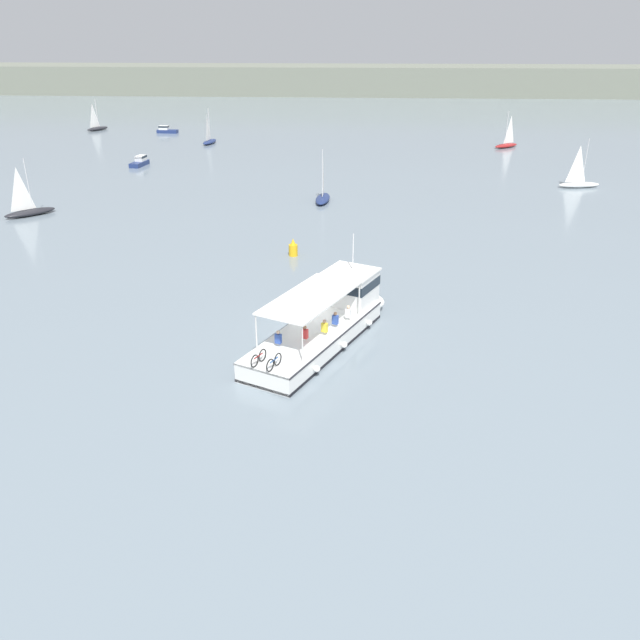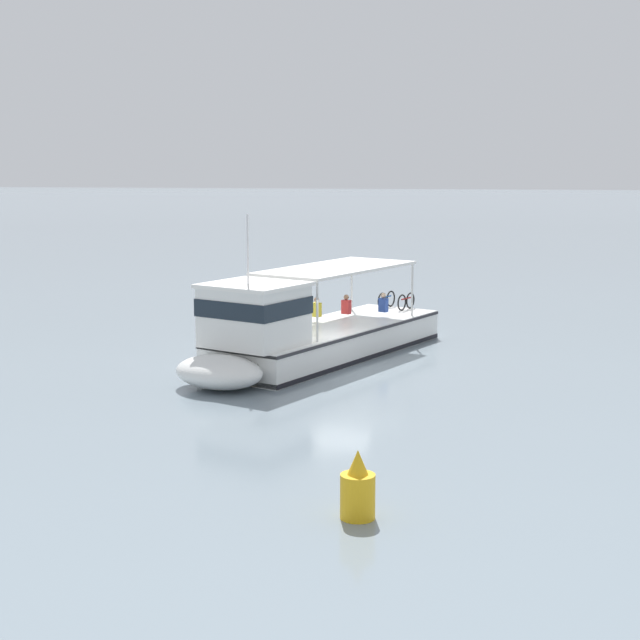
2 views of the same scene
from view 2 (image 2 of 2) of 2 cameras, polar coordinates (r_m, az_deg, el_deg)
name	(u,v)px [view 2 (image 2 of 2)]	position (r m, az deg, el deg)	size (l,w,h in m)	color
ground_plane	(333,369)	(32.94, 0.78, -2.91)	(400.00, 400.00, 0.00)	gray
ferry_main	(304,335)	(33.66, -0.97, -0.88)	(8.09, 12.84, 5.32)	white
channel_buoy	(358,491)	(19.50, 2.22, -9.95)	(0.70, 0.70, 1.40)	gold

